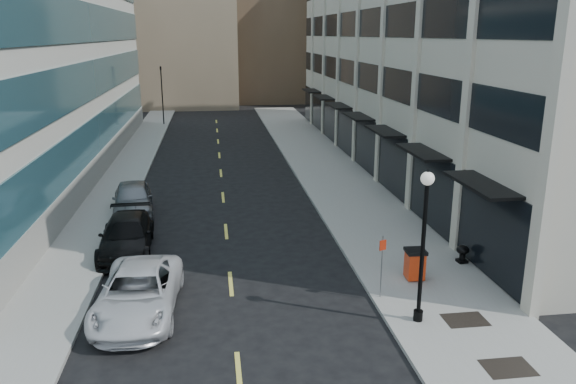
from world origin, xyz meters
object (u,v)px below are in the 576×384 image
object	(u,v)px
car_white_van	(138,293)
lamppost	(424,234)
sign_post	(382,258)
car_silver_sedan	(133,199)
trash_bin	(415,263)
car_black_pickup	(126,236)
traffic_signal	(161,70)
urn_planter	(463,252)

from	to	relation	value
car_white_van	lamppost	xyz separation A→B (m)	(9.24, -2.00, 2.41)
sign_post	lamppost	bearing A→B (deg)	-87.71
car_silver_sedan	lamppost	xyz separation A→B (m)	(10.84, -13.42, 2.33)
trash_bin	car_black_pickup	bearing A→B (deg)	159.53
lamppost	trash_bin	bearing A→B (deg)	72.21
car_black_pickup	sign_post	world-z (taller)	sign_post
car_black_pickup	lamppost	bearing A→B (deg)	-39.37
car_white_van	lamppost	size ratio (longest dim) A/B	1.09
sign_post	car_white_van	bearing A→B (deg)	159.02
trash_bin	sign_post	bearing A→B (deg)	-140.80
traffic_signal	car_white_van	bearing A→B (deg)	-86.87
urn_planter	sign_post	bearing A→B (deg)	-148.37
car_white_van	lamppost	bearing A→B (deg)	-9.57
lamppost	sign_post	world-z (taller)	lamppost
lamppost	sign_post	bearing A→B (deg)	112.03
urn_planter	car_black_pickup	bearing A→B (deg)	166.37
trash_bin	sign_post	size ratio (longest dim) A/B	0.52
sign_post	car_silver_sedan	bearing A→B (deg)	111.30
lamppost	sign_post	xyz separation A→B (m)	(-0.74, 1.82, -1.53)
traffic_signal	car_black_pickup	xyz separation A→B (m)	(1.11, -36.14, -4.94)
traffic_signal	urn_planter	bearing A→B (deg)	-69.10
traffic_signal	trash_bin	world-z (taller)	traffic_signal
trash_bin	urn_planter	bearing A→B (deg)	29.25
traffic_signal	car_white_van	distance (m)	42.35
car_black_pickup	urn_planter	world-z (taller)	car_black_pickup
car_black_pickup	trash_bin	world-z (taller)	car_black_pickup
car_white_van	urn_planter	size ratio (longest dim) A/B	7.70
traffic_signal	sign_post	bearing A→B (deg)	-75.64
car_white_van	lamppost	distance (m)	9.75
traffic_signal	car_black_pickup	size ratio (longest dim) A/B	1.30
car_black_pickup	car_silver_sedan	size ratio (longest dim) A/B	1.06
traffic_signal	car_silver_sedan	distance (m)	30.97
car_silver_sedan	trash_bin	bearing A→B (deg)	-47.71
traffic_signal	urn_planter	distance (m)	42.63
traffic_signal	lamppost	bearing A→B (deg)	-75.31
urn_planter	trash_bin	bearing A→B (deg)	-152.67
sign_post	urn_planter	distance (m)	5.16
car_white_van	sign_post	world-z (taller)	sign_post
car_white_van	sign_post	xyz separation A→B (m)	(8.50, -0.18, 0.88)
car_silver_sedan	sign_post	bearing A→B (deg)	-55.73
lamppost	urn_planter	distance (m)	6.28
car_silver_sedan	trash_bin	size ratio (longest dim) A/B	4.16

